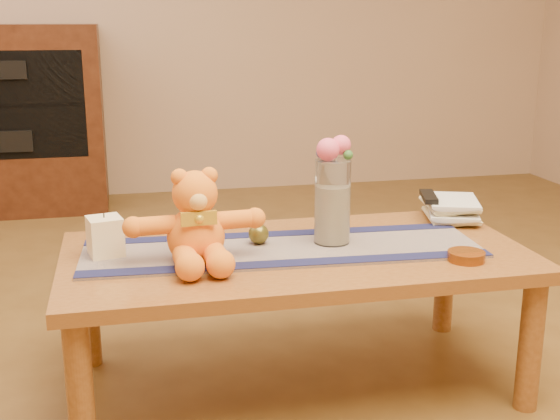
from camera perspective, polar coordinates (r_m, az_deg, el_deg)
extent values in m
plane|color=brown|center=(2.37, 1.22, -13.63)|extent=(5.50, 5.50, 0.00)
cube|color=brown|center=(2.19, 1.28, -3.72)|extent=(1.40, 0.70, 0.04)
cylinder|color=brown|center=(1.96, -15.59, -13.81)|extent=(0.07, 0.07, 0.41)
cylinder|color=brown|center=(2.27, 19.27, -10.07)|extent=(0.07, 0.07, 0.41)
cylinder|color=brown|center=(2.49, -15.01, -7.44)|extent=(0.07, 0.07, 0.41)
cylinder|color=brown|center=(2.73, 12.95, -5.25)|extent=(0.07, 0.07, 0.41)
cube|color=#191C48|center=(2.19, 0.22, -3.11)|extent=(1.22, 0.42, 0.01)
cube|color=#151741|center=(2.05, 0.89, -4.22)|extent=(1.20, 0.13, 0.00)
cube|color=#151741|center=(2.32, -0.38, -1.90)|extent=(1.20, 0.13, 0.00)
cube|color=#FFECBB|center=(2.17, -13.71, -2.03)|extent=(0.11, 0.11, 0.11)
cylinder|color=black|center=(2.15, -13.81, -0.42)|extent=(0.00, 0.00, 0.01)
cylinder|color=silver|center=(2.21, 4.18, 0.65)|extent=(0.11, 0.11, 0.26)
cylinder|color=beige|center=(2.22, 4.16, -0.33)|extent=(0.09, 0.09, 0.18)
sphere|color=#F1557B|center=(2.16, 3.83, 4.81)|extent=(0.07, 0.07, 0.07)
sphere|color=#F1557B|center=(2.18, 4.86, 5.17)|extent=(0.06, 0.06, 0.06)
sphere|color=#4A4FA0|center=(2.21, 4.25, 4.86)|extent=(0.04, 0.04, 0.04)
sphere|color=#4A4FA0|center=(2.18, 3.35, 4.55)|extent=(0.04, 0.04, 0.04)
sphere|color=#33662D|center=(2.17, 5.43, 4.37)|extent=(0.03, 0.03, 0.03)
sphere|color=#524C1B|center=(2.21, -1.71, -1.91)|extent=(0.08, 0.08, 0.06)
imported|color=#F8F0C0|center=(2.57, 11.61, -0.51)|extent=(0.21, 0.25, 0.02)
imported|color=#F8F0C0|center=(2.56, 11.76, -0.13)|extent=(0.23, 0.27, 0.02)
imported|color=#F8F0C0|center=(2.56, 11.52, 0.33)|extent=(0.20, 0.25, 0.02)
imported|color=#F8F0C0|center=(2.55, 11.77, 0.71)|extent=(0.23, 0.27, 0.02)
cube|color=black|center=(2.54, 11.73, 1.05)|extent=(0.09, 0.17, 0.02)
cylinder|color=#BF5914|center=(2.16, 14.57, -3.57)|extent=(0.12, 0.12, 0.03)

